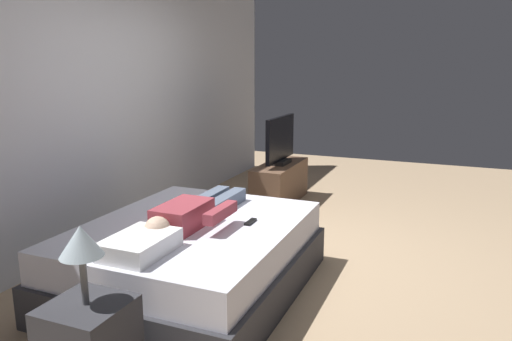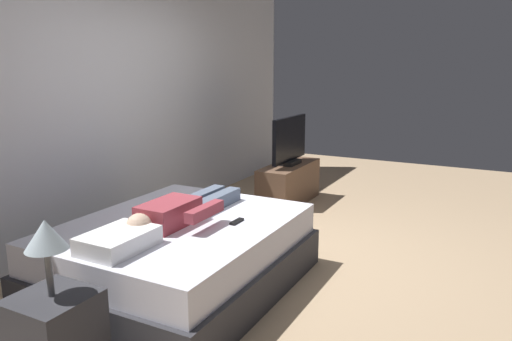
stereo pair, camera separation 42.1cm
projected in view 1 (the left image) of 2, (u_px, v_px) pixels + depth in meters
name	position (u px, v px, depth m)	size (l,w,h in m)	color
ground_plane	(294.00, 261.00, 4.28)	(10.00, 10.00, 0.00)	tan
back_wall	(133.00, 95.00, 5.07)	(6.40, 0.10, 2.80)	silver
bed	(193.00, 258.00, 3.69)	(1.93, 1.57, 0.54)	#333338
pillow	(140.00, 245.00, 3.04)	(0.48, 0.34, 0.12)	white
person	(194.00, 212.00, 3.64)	(1.26, 0.46, 0.18)	#993842
remote	(251.00, 222.00, 3.64)	(0.15, 0.04, 0.02)	black
tv_stand	(280.00, 183.00, 6.05)	(1.10, 0.40, 0.50)	brown
tv	(280.00, 141.00, 5.94)	(0.88, 0.20, 0.59)	black
lamp	(81.00, 243.00, 2.38)	(0.22, 0.22, 0.42)	#59595B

